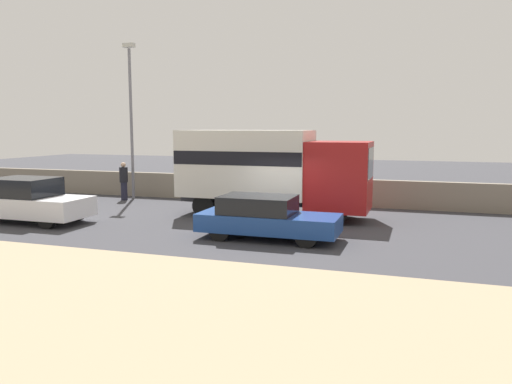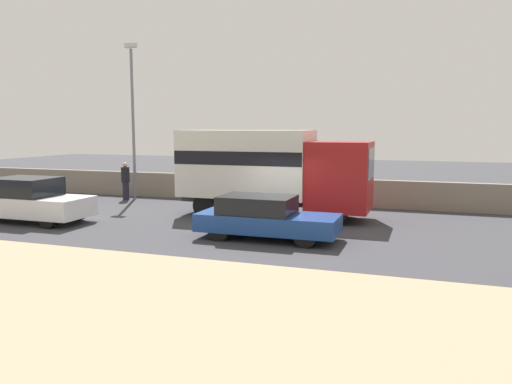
{
  "view_description": "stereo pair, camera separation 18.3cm",
  "coord_description": "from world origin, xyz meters",
  "px_view_note": "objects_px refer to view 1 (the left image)",
  "views": [
    {
      "loc": [
        4.71,
        -15.62,
        3.49
      ],
      "look_at": [
        -0.82,
        1.06,
        1.22
      ],
      "focal_mm": 35.0,
      "sensor_mm": 36.0,
      "label": 1
    },
    {
      "loc": [
        4.89,
        -15.56,
        3.49
      ],
      "look_at": [
        -0.82,
        1.06,
        1.22
      ],
      "focal_mm": 35.0,
      "sensor_mm": 36.0,
      "label": 2
    }
  ],
  "objects_px": {
    "pedestrian": "(124,181)",
    "box_truck": "(268,168)",
    "car_sedan_second": "(30,201)",
    "street_lamp": "(131,111)",
    "car_hatchback": "(265,217)"
  },
  "relations": [
    {
      "from": "street_lamp",
      "to": "car_hatchback",
      "type": "height_order",
      "value": "street_lamp"
    },
    {
      "from": "street_lamp",
      "to": "car_sedan_second",
      "type": "bearing_deg",
      "value": -91.59
    },
    {
      "from": "box_truck",
      "to": "car_hatchback",
      "type": "relative_size",
      "value": 1.68
    },
    {
      "from": "car_sedan_second",
      "to": "pedestrian",
      "type": "height_order",
      "value": "pedestrian"
    },
    {
      "from": "street_lamp",
      "to": "car_hatchback",
      "type": "distance_m",
      "value": 11.69
    },
    {
      "from": "pedestrian",
      "to": "box_truck",
      "type": "bearing_deg",
      "value": -15.07
    },
    {
      "from": "car_sedan_second",
      "to": "pedestrian",
      "type": "relative_size",
      "value": 2.34
    },
    {
      "from": "street_lamp",
      "to": "box_truck",
      "type": "xyz_separation_m",
      "value": [
        7.82,
        -2.77,
        -2.37
      ]
    },
    {
      "from": "box_truck",
      "to": "car_hatchback",
      "type": "xyz_separation_m",
      "value": [
        1.11,
        -3.86,
        -1.25
      ]
    },
    {
      "from": "pedestrian",
      "to": "car_hatchback",
      "type": "bearing_deg",
      "value": -33.54
    },
    {
      "from": "box_truck",
      "to": "car_sedan_second",
      "type": "height_order",
      "value": "box_truck"
    },
    {
      "from": "box_truck",
      "to": "pedestrian",
      "type": "xyz_separation_m",
      "value": [
        -7.94,
        2.14,
        -0.99
      ]
    },
    {
      "from": "car_sedan_second",
      "to": "pedestrian",
      "type": "xyz_separation_m",
      "value": [
        0.07,
        6.06,
        0.14
      ]
    },
    {
      "from": "street_lamp",
      "to": "car_hatchback",
      "type": "relative_size",
      "value": 1.7
    },
    {
      "from": "car_hatchback",
      "to": "pedestrian",
      "type": "height_order",
      "value": "pedestrian"
    }
  ]
}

